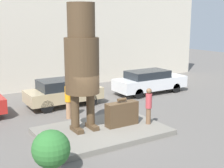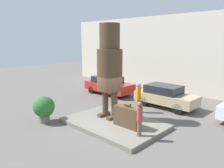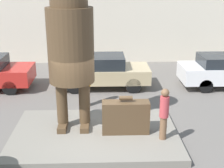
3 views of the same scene
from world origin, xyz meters
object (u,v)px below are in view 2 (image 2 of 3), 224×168
Objects in this scene: parked_car_tan at (165,96)px; planter_pot at (44,108)px; tourist at (140,117)px; parked_car_red at (109,85)px; statue_figure at (110,64)px; worker_hivis at (138,97)px; giant_suitcase at (127,117)px.

planter_pot is at bearing -115.25° from parked_car_tan.
tourist reaches higher than parked_car_red.
planter_pot is at bearing -160.46° from tourist.
statue_figure is 3.09m from worker_hivis.
statue_figure is at bearing -102.15° from parked_car_tan.
tourist is 8.76m from parked_car_red.
planter_pot is 0.79× the size of worker_hivis.
statue_figure reaches higher than giant_suitcase.
worker_hivis is (-1.29, 2.62, 0.29)m from giant_suitcase.
giant_suitcase is 4.81m from parked_car_tan.
tourist reaches higher than planter_pot.
parked_car_red is 5.28m from parked_car_tan.
giant_suitcase is at bearing 157.20° from tourist.
statue_figure is 1.21× the size of parked_car_red.
worker_hivis is at bearing 116.30° from giant_suitcase.
giant_suitcase is at bearing -63.70° from worker_hivis.
planter_pot is (-5.06, -1.79, -0.24)m from tourist.
worker_hivis is at bearing -106.02° from parked_car_tan.
statue_figure is at bearing -44.84° from parked_car_red.
parked_car_red is (-7.04, 5.20, -0.29)m from tourist.
worker_hivis reaches higher than parked_car_tan.
parked_car_red is at bearing 135.16° from statue_figure.
parked_car_tan is at bearing 73.98° from worker_hivis.
tourist is 0.85× the size of worker_hivis.
planter_pot is (-2.37, -2.67, -2.34)m from statue_figure.
parked_car_red is at bearing 143.52° from tourist.
parked_car_tan is 2.25m from worker_hivis.
giant_suitcase is 2.93m from worker_hivis.
planter_pot is (1.98, -7.00, 0.05)m from parked_car_red.
parked_car_tan reaches higher than giant_suitcase.
statue_figure is 2.96m from giant_suitcase.
parked_car_tan is 2.19× the size of worker_hivis.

